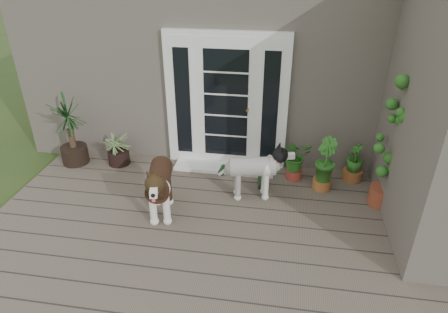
# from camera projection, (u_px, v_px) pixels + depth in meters

# --- Properties ---
(deck) EXTENTS (6.20, 4.60, 0.12)m
(deck) POSITION_uv_depth(u_px,v_px,m) (214.00, 258.00, 4.69)
(deck) COLOR #6B5B4C
(deck) RESTS_ON ground
(house_main) EXTENTS (7.40, 4.00, 3.10)m
(house_main) POSITION_uv_depth(u_px,v_px,m) (253.00, 48.00, 7.66)
(house_main) COLOR #665E54
(house_main) RESTS_ON ground
(door_unit) EXTENTS (1.90, 0.14, 2.15)m
(door_unit) POSITION_uv_depth(u_px,v_px,m) (226.00, 102.00, 6.08)
(door_unit) COLOR white
(door_unit) RESTS_ON deck
(door_step) EXTENTS (1.60, 0.40, 0.05)m
(door_step) POSITION_uv_depth(u_px,v_px,m) (224.00, 167.00, 6.41)
(door_step) COLOR white
(door_step) RESTS_ON deck
(brindle_dog) EXTENTS (0.61, 1.03, 0.80)m
(brindle_dog) POSITION_uv_depth(u_px,v_px,m) (160.00, 189.00, 5.17)
(brindle_dog) COLOR #3C2315
(brindle_dog) RESTS_ON deck
(white_dog) EXTENTS (0.92, 0.54, 0.72)m
(white_dog) POSITION_uv_depth(u_px,v_px,m) (252.00, 175.00, 5.55)
(white_dog) COLOR beige
(white_dog) RESTS_ON deck
(spider_plant) EXTENTS (0.75, 0.75, 0.62)m
(spider_plant) POSITION_uv_depth(u_px,v_px,m) (118.00, 147.00, 6.42)
(spider_plant) COLOR #9DB16C
(spider_plant) RESTS_ON deck
(yucca) EXTENTS (0.84, 0.84, 1.17)m
(yucca) POSITION_uv_depth(u_px,v_px,m) (70.00, 131.00, 6.32)
(yucca) COLOR black
(yucca) RESTS_ON deck
(herb_a) EXTENTS (0.58, 0.58, 0.57)m
(herb_a) POSITION_uv_depth(u_px,v_px,m) (295.00, 162.00, 6.02)
(herb_a) COLOR #2A651C
(herb_a) RESTS_ON deck
(herb_b) EXTENTS (0.47, 0.47, 0.59)m
(herb_b) POSITION_uv_depth(u_px,v_px,m) (323.00, 171.00, 5.77)
(herb_b) COLOR #1D6623
(herb_b) RESTS_ON deck
(herb_c) EXTENTS (0.31, 0.31, 0.48)m
(herb_c) POSITION_uv_depth(u_px,v_px,m) (354.00, 166.00, 6.01)
(herb_c) COLOR #1C5618
(herb_c) RESTS_ON deck
(sapling) EXTENTS (0.75, 0.75, 1.92)m
(sapling) POSITION_uv_depth(u_px,v_px,m) (394.00, 143.00, 5.09)
(sapling) COLOR #1F5F1B
(sapling) RESTS_ON deck
(clog_left) EXTENTS (0.15, 0.27, 0.08)m
(clog_left) POSITION_uv_depth(u_px,v_px,m) (222.00, 170.00, 6.29)
(clog_left) COLOR #143314
(clog_left) RESTS_ON deck
(clog_right) EXTENTS (0.17, 0.34, 0.10)m
(clog_right) POSITION_uv_depth(u_px,v_px,m) (262.00, 182.00, 5.97)
(clog_right) COLOR black
(clog_right) RESTS_ON deck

